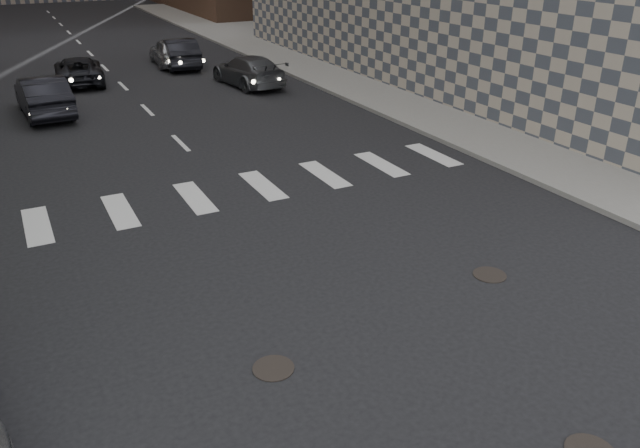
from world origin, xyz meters
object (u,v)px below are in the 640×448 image
Objects in this scene: traffic_car_b at (248,71)px; traffic_car_c at (78,71)px; traffic_car_a at (43,96)px; traffic_car_d at (170,52)px; traffic_car_e at (180,53)px.

traffic_car_c is (-7.10, 4.00, -0.06)m from traffic_car_b.
traffic_car_a is 0.98× the size of traffic_car_b.
traffic_car_b is at bearing -174.84° from traffic_car_a.
traffic_car_b is at bearing 109.75° from traffic_car_d.
traffic_car_d is (7.14, 8.00, -0.03)m from traffic_car_a.
traffic_car_a is 1.03× the size of traffic_car_c.
traffic_car_a is at bearing 51.01° from traffic_car_e.
traffic_car_c is 1.04× the size of traffic_car_d.
traffic_car_a is 10.43m from traffic_car_e.
traffic_car_d is 0.79m from traffic_car_e.
traffic_car_d is (-1.97, 6.60, 0.05)m from traffic_car_b.
traffic_car_c is at bearing 25.76° from traffic_car_e.
traffic_car_b is 1.04× the size of traffic_car_e.
traffic_car_b is at bearing 112.34° from traffic_car_e.
traffic_car_a reaches higher than traffic_car_b.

